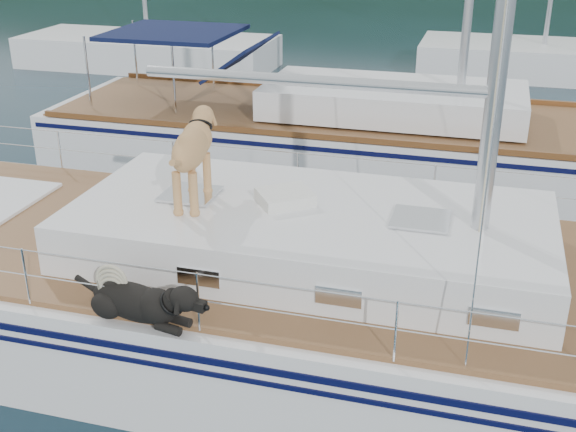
% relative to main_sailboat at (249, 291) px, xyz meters
% --- Properties ---
extents(ground, '(120.00, 120.00, 0.00)m').
position_rel_main_sailboat_xyz_m(ground, '(-0.09, 0.01, -0.68)').
color(ground, black).
rests_on(ground, ground).
extents(main_sailboat, '(12.00, 3.95, 14.01)m').
position_rel_main_sailboat_xyz_m(main_sailboat, '(0.00, 0.00, 0.00)').
color(main_sailboat, white).
rests_on(main_sailboat, ground).
extents(neighbor_sailboat, '(11.00, 3.50, 13.30)m').
position_rel_main_sailboat_xyz_m(neighbor_sailboat, '(-0.33, 6.29, -0.05)').
color(neighbor_sailboat, white).
rests_on(neighbor_sailboat, ground).
extents(bg_boat_west, '(8.00, 3.00, 11.65)m').
position_rel_main_sailboat_xyz_m(bg_boat_west, '(-8.09, 14.01, -0.23)').
color(bg_boat_west, white).
rests_on(bg_boat_west, ground).
extents(bg_boat_center, '(7.20, 3.00, 11.65)m').
position_rel_main_sailboat_xyz_m(bg_boat_center, '(3.91, 16.01, -0.23)').
color(bg_boat_center, white).
rests_on(bg_boat_center, ground).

